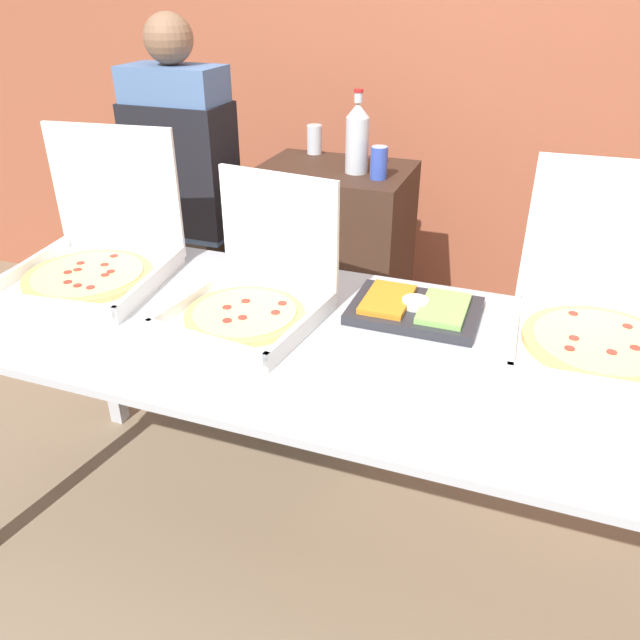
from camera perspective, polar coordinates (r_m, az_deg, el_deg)
The scene contains 12 objects.
ground_plane at distance 2.40m, azimuth -0.00°, elevation -20.48°, with size 16.00×16.00×0.00m, color #847056.
brick_wall_behind at distance 3.24m, azimuth 11.14°, elevation 20.93°, with size 10.00×0.06×2.80m.
buffet_table at distance 1.86m, azimuth -0.00°, elevation -4.02°, with size 2.39×0.91×0.91m.
pizza_box_far_right at distance 1.89m, azimuth -6.11°, elevation 2.32°, with size 0.46×0.47×0.41m.
pizza_box_far_left at distance 2.27m, azimuth -19.85°, elevation 5.70°, with size 0.54×0.55×0.48m.
pizza_box_near_left at distance 1.91m, azimuth 24.52°, elevation 0.34°, with size 0.50×0.51×0.48m.
veggie_tray at distance 1.93m, azimuth 8.67°, elevation 1.03°, with size 0.39×0.27×0.05m.
sideboard_podium at distance 2.83m, azimuth 1.20°, elevation 2.55°, with size 0.62×0.48×1.14m.
soda_bottle at distance 2.53m, azimuth 3.43°, elevation 16.33°, with size 0.09×0.09×0.32m.
soda_can_silver at distance 2.84m, azimuth -0.51°, elevation 16.20°, with size 0.07×0.07×0.12m.
soda_can_colored at distance 2.47m, azimuth 5.40°, elevation 14.13°, with size 0.07×0.07×0.12m.
person_server_vest at distance 2.81m, azimuth -12.15°, elevation 10.48°, with size 0.42×0.24×1.71m.
Camera 1 is at (0.54, -1.47, 1.83)m, focal length 35.00 mm.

